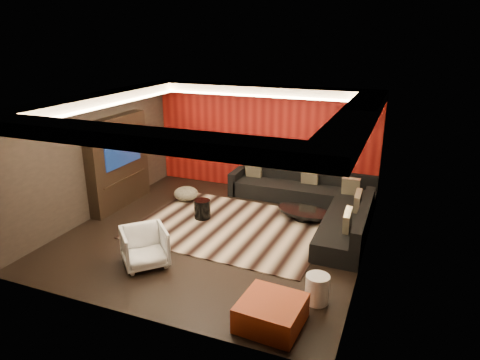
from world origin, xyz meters
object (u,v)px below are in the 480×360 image
at_px(drum_stool, 202,209).
at_px(white_side_table, 317,289).
at_px(orange_ottoman, 271,313).
at_px(sectional_sofa, 317,203).
at_px(coffee_table, 304,215).
at_px(armchair, 145,247).

height_order(drum_stool, white_side_table, white_side_table).
xyz_separation_m(white_side_table, orange_ottoman, (-0.50, -0.79, -0.04)).
bearing_deg(white_side_table, sectional_sofa, 102.39).
xyz_separation_m(coffee_table, white_side_table, (0.94, -3.01, 0.11)).
xyz_separation_m(orange_ottoman, sectional_sofa, (-0.26, 4.28, 0.07)).
height_order(white_side_table, armchair, armchair).
relative_size(armchair, sectional_sofa, 0.22).
xyz_separation_m(coffee_table, sectional_sofa, (0.18, 0.48, 0.13)).
bearing_deg(armchair, sectional_sofa, 10.26).
distance_m(armchair, sectional_sofa, 4.25).
xyz_separation_m(coffee_table, orange_ottoman, (0.44, -3.80, 0.07)).
bearing_deg(drum_stool, armchair, -91.20).
distance_m(coffee_table, sectional_sofa, 0.52).
relative_size(drum_stool, armchair, 0.55).
bearing_deg(armchair, drum_stool, 43.40).
bearing_deg(sectional_sofa, armchair, -124.34).
bearing_deg(coffee_table, armchair, -126.22).
relative_size(coffee_table, armchair, 1.63).
height_order(white_side_table, sectional_sofa, sectional_sofa).
bearing_deg(coffee_table, white_side_table, -72.65).
relative_size(coffee_table, orange_ottoman, 1.46).
xyz_separation_m(white_side_table, armchair, (-3.16, -0.03, 0.13)).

